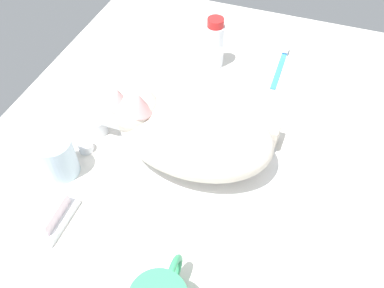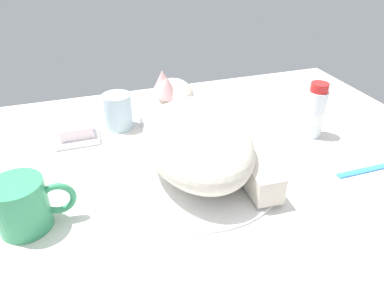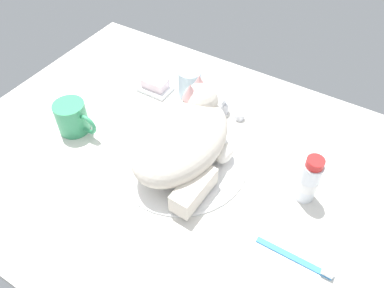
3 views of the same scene
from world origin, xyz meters
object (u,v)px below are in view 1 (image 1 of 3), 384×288
Objects in this scene: soap_bar at (46,211)px; cat at (190,130)px; rinse_cup at (58,158)px; faucet at (103,125)px; toothpaste_bottle at (215,44)px; toothbrush at (281,65)px.

cat is at bearing -40.10° from soap_bar.
soap_bar is at bearing -160.48° from rinse_cup.
rinse_cup reaches higher than faucet.
cat is at bearing -89.28° from faucet.
rinse_cup is at bearing 157.28° from toothpaste_bottle.
toothbrush is (32.46, -28.60, -1.77)cm from faucet.
toothpaste_bottle reaches higher than soap_bar.
soap_bar is at bearing 139.90° from cat.
cat is at bearing -171.31° from toothpaste_bottle.
rinse_cup is at bearing 166.25° from faucet.
toothpaste_bottle reaches higher than rinse_cup.
soap_bar is 0.57× the size of toothpaste_bottle.
soap_bar is 59.80cm from toothbrush.
soap_bar reaches higher than toothbrush.
cat is at bearing 161.71° from toothbrush.
toothpaste_bottle is at bearing -25.96° from faucet.
rinse_cup is (-11.22, 20.64, -3.15)cm from cat.
toothpaste_bottle is at bearing -22.72° from rinse_cup.
soap_bar is 50.27cm from toothpaste_bottle.
toothbrush is at bearing -35.75° from rinse_cup.
toothpaste_bottle is at bearing 106.31° from toothbrush.
faucet reaches higher than toothbrush.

